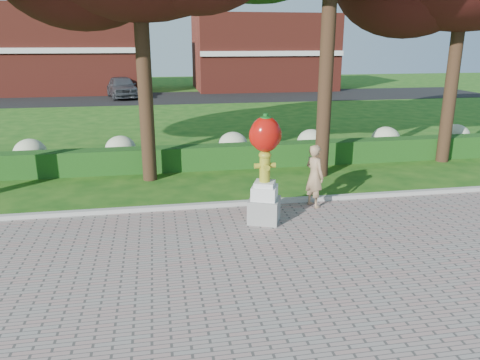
% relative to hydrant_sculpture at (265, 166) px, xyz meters
% --- Properties ---
extents(ground, '(100.00, 100.00, 0.00)m').
position_rel_hydrant_sculpture_xyz_m(ground, '(-0.73, -1.77, -1.42)').
color(ground, '#164B12').
rests_on(ground, ground).
extents(curb, '(40.00, 0.18, 0.15)m').
position_rel_hydrant_sculpture_xyz_m(curb, '(-0.73, 1.23, -1.35)').
color(curb, '#ADADA5').
rests_on(curb, ground).
extents(lawn_hedge, '(24.00, 0.70, 0.80)m').
position_rel_hydrant_sculpture_xyz_m(lawn_hedge, '(-0.73, 5.23, -1.02)').
color(lawn_hedge, '#1B4212').
rests_on(lawn_hedge, ground).
extents(hydrangea_row, '(20.10, 1.10, 0.99)m').
position_rel_hydrant_sculpture_xyz_m(hydrangea_row, '(-0.16, 6.23, -0.87)').
color(hydrangea_row, '#B0BA8E').
rests_on(hydrangea_row, ground).
extents(street, '(50.00, 8.00, 0.02)m').
position_rel_hydrant_sculpture_xyz_m(street, '(-0.73, 26.23, -1.41)').
color(street, black).
rests_on(street, ground).
extents(building_left, '(14.00, 8.00, 7.00)m').
position_rel_hydrant_sculpture_xyz_m(building_left, '(-10.73, 32.23, 2.08)').
color(building_left, maroon).
rests_on(building_left, ground).
extents(building_right, '(12.00, 8.00, 6.40)m').
position_rel_hydrant_sculpture_xyz_m(building_right, '(7.27, 32.23, 1.78)').
color(building_right, maroon).
rests_on(building_right, ground).
extents(hydrant_sculpture, '(0.92, 0.92, 2.62)m').
position_rel_hydrant_sculpture_xyz_m(hydrant_sculpture, '(0.00, 0.00, 0.00)').
color(hydrant_sculpture, gray).
rests_on(hydrant_sculpture, walkway).
extents(woman, '(0.60, 0.71, 1.65)m').
position_rel_hydrant_sculpture_xyz_m(woman, '(1.52, 0.83, -0.56)').
color(woman, '#A3805D').
rests_on(woman, walkway).
extents(parked_car, '(2.89, 5.12, 1.64)m').
position_rel_hydrant_sculpture_xyz_m(parked_car, '(-4.87, 26.82, -0.58)').
color(parked_car, '#45474D').
rests_on(parked_car, street).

